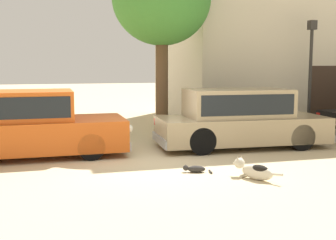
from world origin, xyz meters
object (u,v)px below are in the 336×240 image
parked_sedan_second (240,117)px  stray_dog_spotted (254,170)px  parked_sedan_nearest (31,124)px  street_lamp (311,61)px  stray_cat (195,169)px

parked_sedan_second → stray_dog_spotted: parked_sedan_second is taller
parked_sedan_second → stray_dog_spotted: size_ratio=4.74×
parked_sedan_nearest → street_lamp: (8.28, 1.40, 1.50)m
stray_dog_spotted → street_lamp: (4.17, 4.65, 2.08)m
parked_sedan_nearest → parked_sedan_second: size_ratio=0.98×
parked_sedan_second → stray_dog_spotted: (-1.09, -3.05, -0.61)m
parked_sedan_second → stray_dog_spotted: bearing=-106.8°
street_lamp → parked_sedan_nearest: bearing=-170.4°
parked_sedan_nearest → street_lamp: street_lamp is taller
parked_sedan_second → stray_cat: size_ratio=8.20×
stray_dog_spotted → stray_cat: size_ratio=1.73×
stray_dog_spotted → stray_cat: bearing=17.1°
parked_sedan_second → street_lamp: size_ratio=1.31×
parked_sedan_second → parked_sedan_nearest: bearing=-179.5°
parked_sedan_second → stray_dog_spotted: 3.29m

